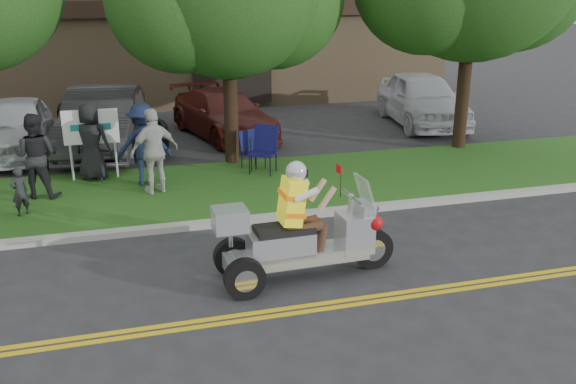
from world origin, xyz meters
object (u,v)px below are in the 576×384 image
object	(u,v)px
spectator_adult_right	(155,151)
parked_car_left	(103,121)
trike_scooter	(298,239)
parked_car_mid	(110,121)
parked_car_right	(223,114)
lawn_chair_a	(265,146)
lawn_chair_b	(251,147)
parked_car_far_left	(15,127)
parked_car_far_right	(422,99)
spectator_adult_mid	(36,156)

from	to	relation	value
spectator_adult_right	parked_car_left	bearing A→B (deg)	-97.51
trike_scooter	parked_car_mid	size ratio (longest dim) A/B	0.58
parked_car_right	lawn_chair_a	bearing A→B (deg)	-101.37
trike_scooter	lawn_chair_b	xyz separation A→B (m)	(0.55, 6.00, -0.04)
lawn_chair_b	parked_car_far_left	distance (m)	6.72
lawn_chair_b	parked_car_right	world-z (taller)	parked_car_right
spectator_adult_right	parked_car_far_right	bearing A→B (deg)	-171.87
spectator_adult_mid	parked_car_far_right	bearing A→B (deg)	-140.40
lawn_chair_a	spectator_adult_mid	xyz separation A→B (m)	(-5.12, -0.54, 0.27)
trike_scooter	spectator_adult_right	distance (m)	5.05
lawn_chair_a	parked_car_far_right	size ratio (longest dim) A/B	0.22
lawn_chair_a	spectator_adult_right	size ratio (longest dim) A/B	0.61
parked_car_right	trike_scooter	bearing A→B (deg)	-107.73
spectator_adult_right	parked_car_far_left	size ratio (longest dim) A/B	0.41
lawn_chair_a	lawn_chair_b	size ratio (longest dim) A/B	1.21
lawn_chair_b	parked_car_far_right	xyz separation A→B (m)	(6.73, 3.90, 0.24)
spectator_adult_right	parked_car_far_left	bearing A→B (deg)	-75.19
parked_car_right	parked_car_far_right	bearing A→B (deg)	-15.34
parked_car_far_left	parked_car_right	bearing A→B (deg)	4.50
lawn_chair_a	parked_car_far_right	bearing A→B (deg)	65.50
parked_car_far_left	lawn_chair_a	bearing A→B (deg)	-33.64
lawn_chair_b	parked_car_far_left	world-z (taller)	parked_car_far_left
spectator_adult_mid	spectator_adult_right	bearing A→B (deg)	-171.55
spectator_adult_mid	parked_car_far_right	size ratio (longest dim) A/B	0.35
trike_scooter	parked_car_far_left	distance (m)	10.72
trike_scooter	parked_car_far_right	size ratio (longest dim) A/B	0.58
parked_car_left	spectator_adult_right	bearing A→B (deg)	-68.06
spectator_adult_mid	parked_car_left	world-z (taller)	spectator_adult_mid
lawn_chair_a	parked_car_far_right	distance (m)	7.78
parked_car_far_left	parked_car_mid	bearing A→B (deg)	9.03
lawn_chair_b	parked_car_far_right	size ratio (longest dim) A/B	0.18
parked_car_far_left	parked_car_far_right	xyz separation A→B (m)	(12.57, 0.58, 0.09)
trike_scooter	lawn_chair_a	size ratio (longest dim) A/B	2.60
spectator_adult_right	parked_car_mid	distance (m)	5.23
parked_car_right	parked_car_left	bearing A→B (deg)	-179.85
spectator_adult_right	lawn_chair_b	bearing A→B (deg)	-172.90
lawn_chair_a	parked_car_far_left	size ratio (longest dim) A/B	0.25
trike_scooter	parked_car_far_left	xyz separation A→B (m)	(-5.29, 9.32, 0.11)
spectator_adult_mid	parked_car_right	distance (m)	6.97
trike_scooter	spectator_adult_mid	world-z (taller)	trike_scooter
spectator_adult_mid	parked_car_far_left	xyz separation A→B (m)	(-0.98, 4.28, -0.23)
parked_car_far_left	parked_car_left	bearing A→B (deg)	-8.04
spectator_adult_right	parked_car_far_right	world-z (taller)	spectator_adult_right
parked_car_left	lawn_chair_b	bearing A→B (deg)	-33.39
lawn_chair_b	spectator_adult_mid	size ratio (longest dim) A/B	0.52
parked_car_left	parked_car_right	distance (m)	3.66
parked_car_far_left	parked_car_far_right	bearing A→B (deg)	0.50
spectator_adult_mid	parked_car_right	world-z (taller)	spectator_adult_mid
trike_scooter	spectator_adult_right	size ratio (longest dim) A/B	1.58
lawn_chair_a	parked_car_left	bearing A→B (deg)	168.98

